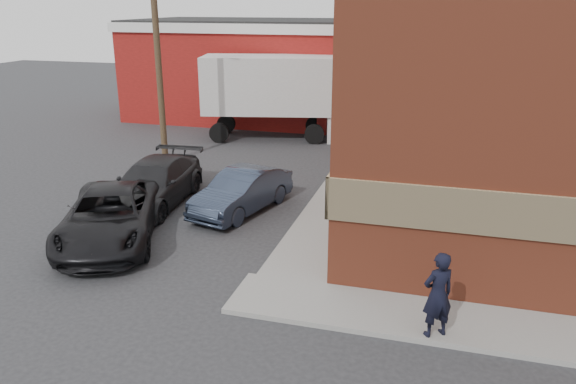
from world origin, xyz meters
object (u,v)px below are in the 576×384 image
Objects in this scene: suv_b at (154,183)px; box_truck at (284,92)px; utility_pole at (157,49)px; man at (438,295)px; sedan at (242,191)px; suv_a at (110,216)px; warehouse at (274,69)px.

suv_b is 10.80m from box_truck.
man is at bearing -42.39° from utility_pole.
suv_b is (2.12, -4.81, -4.00)m from utility_pole.
box_truck is (3.63, 5.76, -2.40)m from utility_pole.
man is 0.36× the size of suv_b.
suv_a reaches higher than sedan.
man is 8.69m from sedan.
utility_pole is at bearing 84.61° from suv_a.
suv_b is (-3.09, -0.19, 0.06)m from sedan.
sedan is at bearing -93.98° from box_truck.
suv_a is (2.42, -7.90, -4.00)m from utility_pole.
box_truck reaches higher than sedan.
warehouse is 3.02× the size of suv_a.
warehouse is 1.81× the size of utility_pole.
warehouse is 1.90× the size of box_truck.
warehouse is at bearing 82.23° from utility_pole.
sedan is 0.49× the size of box_truck.
utility_pole is 1.05× the size of box_truck.
box_truck is at bearing 62.52° from suv_a.
warehouse is 8.92× the size of man.
warehouse reaches higher than box_truck.
box_truck is at bearing -67.90° from warehouse.
box_truck is (-7.93, 16.31, 1.31)m from man.
suv_a is at bearing -88.62° from suv_b.
box_truck is (1.20, 13.66, 1.59)m from suv_a.
box_truck is at bearing 77.60° from suv_b.
warehouse is at bearing 117.84° from sedan.
warehouse is 11.27m from utility_pole.
sedan is 10.64m from box_truck.
suv_a is at bearing -72.94° from utility_pole.
warehouse is at bearing 99.44° from box_truck.
warehouse is at bearing 70.34° from suv_a.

